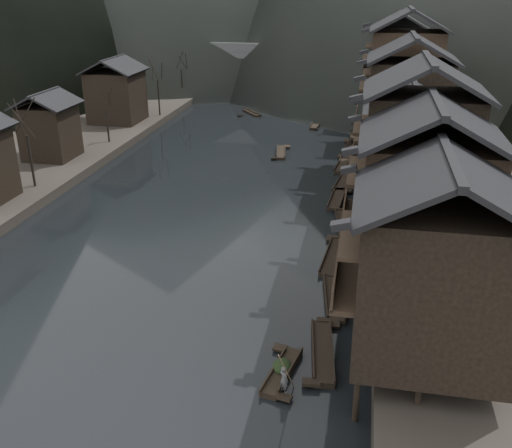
# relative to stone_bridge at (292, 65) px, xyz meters

# --- Properties ---
(water) EXTENTS (300.00, 300.00, 0.00)m
(water) POSITION_rel_stone_bridge_xyz_m (0.00, -72.00, -5.11)
(water) COLOR black
(water) RESTS_ON ground
(left_bank) EXTENTS (40.00, 200.00, 1.20)m
(left_bank) POSITION_rel_stone_bridge_xyz_m (-35.00, -32.00, -4.51)
(left_bank) COLOR #2D2823
(left_bank) RESTS_ON ground
(stilt_houses) EXTENTS (9.00, 67.60, 17.01)m
(stilt_houses) POSITION_rel_stone_bridge_xyz_m (17.28, -51.95, 3.91)
(stilt_houses) COLOR black
(stilt_houses) RESTS_ON ground
(left_houses) EXTENTS (8.10, 53.20, 8.73)m
(left_houses) POSITION_rel_stone_bridge_xyz_m (-20.50, -51.88, 0.55)
(left_houses) COLOR black
(left_houses) RESTS_ON left_bank
(bare_trees) EXTENTS (3.61, 74.85, 7.22)m
(bare_trees) POSITION_rel_stone_bridge_xyz_m (-17.00, -47.67, 1.16)
(bare_trees) COLOR black
(bare_trees) RESTS_ON left_bank
(moored_sampans) EXTENTS (3.03, 61.44, 0.47)m
(moored_sampans) POSITION_rel_stone_bridge_xyz_m (12.17, -49.33, -4.91)
(moored_sampans) COLOR black
(moored_sampans) RESTS_ON water
(midriver_boats) EXTENTS (13.14, 42.82, 0.45)m
(midriver_boats) POSITION_rel_stone_bridge_xyz_m (2.32, -20.15, -4.91)
(midriver_boats) COLOR black
(midriver_boats) RESTS_ON water
(stone_bridge) EXTENTS (40.00, 6.00, 9.00)m
(stone_bridge) POSITION_rel_stone_bridge_xyz_m (0.00, 0.00, 0.00)
(stone_bridge) COLOR #4C4C4F
(stone_bridge) RESTS_ON ground
(hero_sampan) EXTENTS (1.78, 4.71, 0.43)m
(hero_sampan) POSITION_rel_stone_bridge_xyz_m (10.26, -79.67, -4.91)
(hero_sampan) COLOR black
(hero_sampan) RESTS_ON water
(cargo_heap) EXTENTS (1.02, 1.34, 0.61)m
(cargo_heap) POSITION_rel_stone_bridge_xyz_m (10.22, -79.46, -4.37)
(cargo_heap) COLOR black
(cargo_heap) RESTS_ON hero_sampan
(boatman) EXTENTS (0.68, 0.65, 1.56)m
(boatman) POSITION_rel_stone_bridge_xyz_m (10.58, -81.26, -3.90)
(boatman) COLOR #505052
(boatman) RESTS_ON hero_sampan
(bamboo_pole) EXTENTS (0.76, 2.28, 3.92)m
(bamboo_pole) POSITION_rel_stone_bridge_xyz_m (10.78, -81.26, -1.16)
(bamboo_pole) COLOR #8C7A51
(bamboo_pole) RESTS_ON boatman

